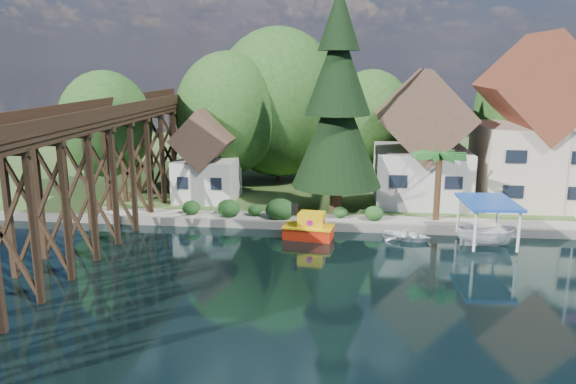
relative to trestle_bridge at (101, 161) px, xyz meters
name	(u,v)px	position (x,y,z in m)	size (l,w,h in m)	color
ground	(327,270)	(16.00, -5.17, -5.35)	(140.00, 140.00, 0.00)	black
bank	(341,165)	(16.00, 28.83, -5.10)	(140.00, 52.00, 0.50)	#2D4B1E
seawall	(388,228)	(20.00, 2.83, -5.04)	(60.00, 0.40, 0.62)	slate
promenade	(415,221)	(22.00, 4.13, -4.82)	(50.00, 2.60, 0.06)	gray
trestle_bridge	(101,161)	(0.00, 0.00, 0.00)	(4.12, 44.18, 9.30)	black
house_left	(421,147)	(23.00, 10.83, -0.21)	(7.64, 8.64, 11.02)	beige
house_center	(533,132)	(32.00, 11.33, 1.07)	(8.65, 9.18, 13.89)	beige
shed	(207,161)	(5.00, 9.33, -1.52)	(5.09, 5.40, 7.85)	beige
bg_trees	(350,114)	(17.00, 16.08, 1.94)	(49.90, 13.30, 10.57)	#382314
shrubs	(273,208)	(11.40, 4.09, -4.12)	(15.76, 2.47, 1.70)	#194017
conifer	(338,107)	(16.08, 6.48, 3.38)	(6.94, 6.94, 17.09)	#382314
palm_tree	(439,158)	(23.60, 4.73, -0.11)	(4.48, 4.48, 5.43)	#382314
tugboat	(309,228)	(14.43, 0.81, -4.60)	(3.65, 2.32, 2.49)	red
boat_white_a	(407,234)	(21.18, 1.40, -5.00)	(2.43, 3.41, 0.71)	white
boat_canopy	(487,227)	(26.30, 0.56, -4.02)	(3.98, 5.03, 3.11)	silver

